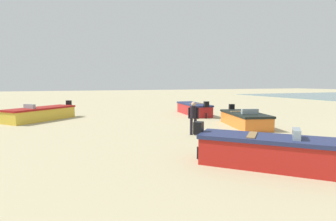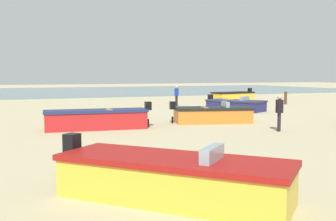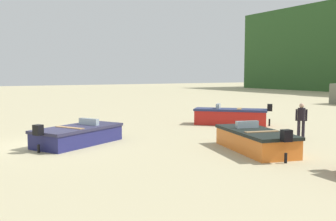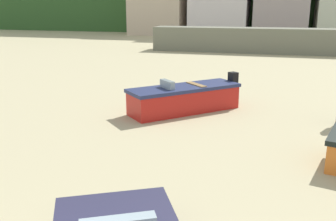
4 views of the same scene
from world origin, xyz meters
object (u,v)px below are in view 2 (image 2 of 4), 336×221
object	(u,v)px
boat_red_5	(97,119)
beach_walker_foreground	(176,94)
boat_yellow_4	(173,178)
beach_walker_distant	(279,110)
boat_navy_1	(236,105)
boat_orange_0	(212,115)
mooring_post_near_water	(286,98)
boat_yellow_2	(233,97)

from	to	relation	value
boat_red_5	beach_walker_foreground	bearing A→B (deg)	-32.95
boat_yellow_4	beach_walker_distant	bearing A→B (deg)	178.84
boat_navy_1	boat_orange_0	bearing A→B (deg)	19.91
boat_orange_0	mooring_post_near_water	xyz separation A→B (m)	(-12.08, -9.20, 0.11)
boat_navy_1	beach_walker_distant	xyz separation A→B (m)	(3.66, 9.43, 0.56)
boat_yellow_2	boat_navy_1	bearing A→B (deg)	139.24
beach_walker_foreground	boat_navy_1	bearing A→B (deg)	27.75
boat_orange_0	beach_walker_distant	bearing A→B (deg)	31.31
boat_yellow_2	mooring_post_near_water	bearing A→B (deg)	-163.26
boat_red_5	mooring_post_near_water	size ratio (longest dim) A/B	4.67
boat_yellow_4	boat_yellow_2	bearing A→B (deg)	-166.59
boat_navy_1	beach_walker_distant	world-z (taller)	beach_walker_distant
boat_yellow_2	boat_red_5	size ratio (longest dim) A/B	0.88
boat_orange_0	beach_walker_foreground	xyz separation A→B (m)	(-2.81, -11.05, 0.53)
boat_orange_0	boat_red_5	size ratio (longest dim) A/B	0.87
mooring_post_near_water	beach_walker_distant	bearing A→B (deg)	50.38
boat_navy_1	boat_yellow_2	size ratio (longest dim) A/B	0.98
boat_navy_1	mooring_post_near_water	world-z (taller)	boat_navy_1
beach_walker_foreground	beach_walker_distant	xyz separation A→B (m)	(1.61, 14.99, 0.00)
boat_navy_1	boat_red_5	xyz separation A→B (m)	(11.00, 5.68, 0.07)
beach_walker_foreground	boat_orange_0	bearing A→B (deg)	-6.73
boat_navy_1	boat_yellow_2	world-z (taller)	boat_yellow_2
mooring_post_near_water	beach_walker_foreground	bearing A→B (deg)	-11.26
boat_yellow_4	mooring_post_near_water	xyz separation A→B (m)	(-19.16, -20.48, 0.09)
boat_orange_0	boat_yellow_2	world-z (taller)	boat_yellow_2
boat_navy_1	boat_red_5	world-z (taller)	boat_red_5
beach_walker_foreground	beach_walker_distant	world-z (taller)	same
boat_yellow_4	beach_walker_distant	world-z (taller)	beach_walker_distant
boat_yellow_2	beach_walker_foreground	size ratio (longest dim) A/B	2.70
boat_yellow_4	beach_walker_distant	distance (m)	11.07
boat_orange_0	beach_walker_distant	world-z (taller)	beach_walker_distant
boat_orange_0	boat_yellow_4	distance (m)	13.32
boat_navy_1	mooring_post_near_water	bearing A→B (deg)	178.54
boat_yellow_2	beach_walker_foreground	xyz separation A→B (m)	(6.94, 2.74, 0.50)
boat_orange_0	boat_yellow_4	bearing A→B (deg)	-17.73
boat_orange_0	beach_walker_foreground	distance (m)	11.41
boat_yellow_4	beach_walker_distant	xyz separation A→B (m)	(-8.28, -7.33, 0.50)
boat_red_5	beach_walker_distant	distance (m)	8.26
boat_yellow_4	beach_walker_distant	size ratio (longest dim) A/B	2.80
beach_walker_distant	boat_red_5	bearing A→B (deg)	104.52
boat_red_5	mooring_post_near_water	distance (m)	20.50
boat_yellow_2	beach_walker_foreground	bearing A→B (deg)	101.33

